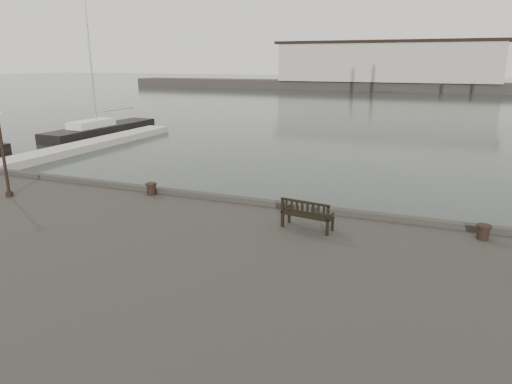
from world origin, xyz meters
TOP-DOWN VIEW (x-y plane):
  - ground at (0.00, 0.00)m, footprint 400.00×400.00m
  - pontoon at (-20.00, 10.00)m, footprint 2.00×24.00m
  - breakwater at (-4.56, 92.00)m, footprint 140.00×9.50m
  - bench at (0.89, -1.83)m, footprint 1.57×0.73m
  - bollard_left at (-5.40, -0.50)m, footprint 0.49×0.49m
  - bollard_right at (5.61, -0.82)m, footprint 0.47×0.47m
  - lamp_post at (-10.06, -2.63)m, footprint 0.33×0.33m
  - yacht_b at (-23.66, 18.49)m, footprint 3.01×12.14m

SIDE VIEW (x-z plane):
  - ground at x=0.00m, z-range 0.00..0.00m
  - yacht_b at x=-23.66m, z-range -7.58..8.07m
  - pontoon at x=-20.00m, z-range 0.00..0.50m
  - bollard_right at x=5.61m, z-range 1.56..1.98m
  - bollard_left at x=-5.40m, z-range 1.56..1.99m
  - bench at x=0.89m, z-range 1.40..2.27m
  - lamp_post at x=-10.06m, z-range 2.02..5.27m
  - breakwater at x=-4.56m, z-range -1.80..10.40m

